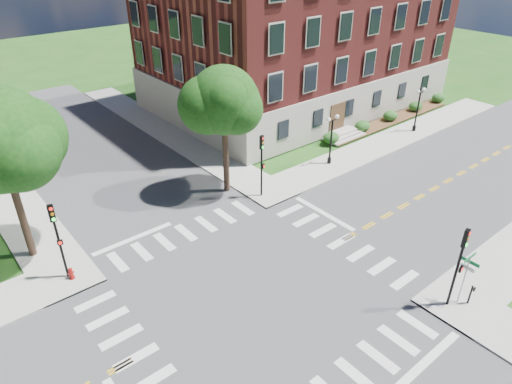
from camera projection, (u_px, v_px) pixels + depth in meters
ground at (255, 291)px, 25.36m from camera, size 160.00×160.00×0.00m
road_ew at (255, 290)px, 25.36m from camera, size 90.00×12.00×0.01m
road_ns at (255, 290)px, 25.36m from camera, size 12.00×90.00×0.01m
sidewalk_ne at (277, 136)px, 44.05m from camera, size 34.00×34.00×0.12m
crosswalk_east at (341, 242)px, 29.32m from camera, size 2.20×10.20×0.02m
stop_bar_east at (324, 213)px, 32.21m from camera, size 0.40×5.50×0.00m
main_building at (297, 26)px, 49.05m from camera, size 30.60×22.40×16.50m
shrub_row at (389, 122)px, 47.42m from camera, size 18.00×2.00×1.30m
tree_d at (224, 101)px, 31.45m from camera, size 4.84×4.84×9.49m
traffic_signal_se at (460, 259)px, 22.75m from camera, size 0.36×0.41×4.80m
traffic_signal_ne at (262, 158)px, 32.64m from camera, size 0.38×0.46×4.80m
traffic_signal_nw at (57, 232)px, 24.70m from camera, size 0.37×0.43×4.80m
twin_lamp_west at (331, 137)px, 37.65m from camera, size 1.36×0.36×4.23m
twin_lamp_east at (418, 107)px, 43.84m from camera, size 1.36×0.36×4.23m
street_sign_pole at (467, 270)px, 23.34m from camera, size 1.10×1.10×3.10m
push_button_post at (471, 294)px, 24.00m from camera, size 0.14×0.21×1.20m
fire_hydrant at (71, 274)px, 25.90m from camera, size 0.35×0.35×0.75m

